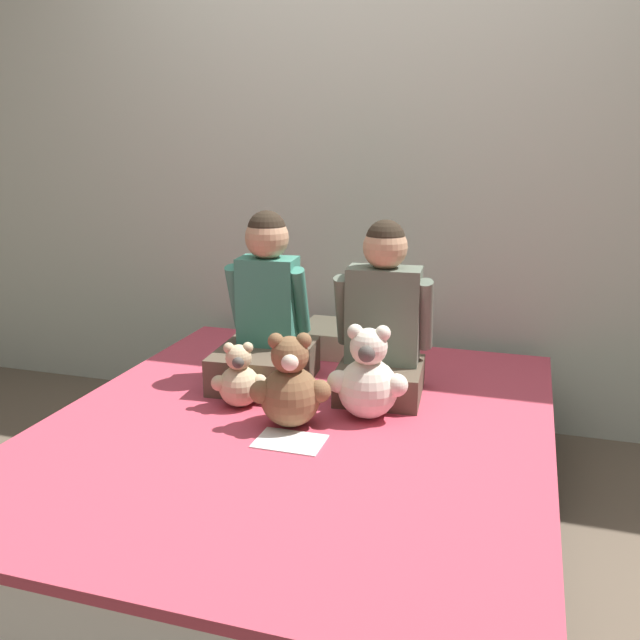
{
  "coord_description": "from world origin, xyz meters",
  "views": [
    {
      "loc": [
        0.68,
        -1.95,
        1.3
      ],
      "look_at": [
        0.0,
        0.26,
        0.67
      ],
      "focal_mm": 38.0,
      "sensor_mm": 36.0,
      "label": 1
    }
  ],
  "objects_px": {
    "child_on_left": "(266,320)",
    "sign_card": "(290,441)",
    "teddy_bear_held_by_left_child": "(239,380)",
    "bed": "(298,475)",
    "child_on_right": "(383,323)",
    "teddy_bear_between_children": "(290,387)",
    "teddy_bear_held_by_right_child": "(368,379)",
    "pillow_at_headboard": "(355,340)"
  },
  "relations": [
    {
      "from": "child_on_left",
      "to": "pillow_at_headboard",
      "type": "bearing_deg",
      "value": 57.32
    },
    {
      "from": "teddy_bear_held_by_right_child",
      "to": "teddy_bear_between_children",
      "type": "relative_size",
      "value": 1.02
    },
    {
      "from": "child_on_right",
      "to": "teddy_bear_held_by_left_child",
      "type": "relative_size",
      "value": 2.74
    },
    {
      "from": "bed",
      "to": "child_on_right",
      "type": "distance_m",
      "value": 0.61
    },
    {
      "from": "bed",
      "to": "sign_card",
      "type": "relative_size",
      "value": 9.1
    },
    {
      "from": "child_on_right",
      "to": "sign_card",
      "type": "relative_size",
      "value": 3.01
    },
    {
      "from": "child_on_left",
      "to": "teddy_bear_held_by_right_child",
      "type": "xyz_separation_m",
      "value": [
        0.45,
        -0.23,
        -0.1
      ]
    },
    {
      "from": "bed",
      "to": "pillow_at_headboard",
      "type": "distance_m",
      "value": 0.81
    },
    {
      "from": "teddy_bear_held_by_left_child",
      "to": "sign_card",
      "type": "bearing_deg",
      "value": -61.09
    },
    {
      "from": "child_on_right",
      "to": "bed",
      "type": "bearing_deg",
      "value": -126.22
    },
    {
      "from": "bed",
      "to": "child_on_left",
      "type": "distance_m",
      "value": 0.6
    },
    {
      "from": "teddy_bear_held_by_right_child",
      "to": "pillow_at_headboard",
      "type": "height_order",
      "value": "teddy_bear_held_by_right_child"
    },
    {
      "from": "teddy_bear_held_by_left_child",
      "to": "teddy_bear_held_by_right_child",
      "type": "relative_size",
      "value": 0.72
    },
    {
      "from": "bed",
      "to": "child_on_left",
      "type": "xyz_separation_m",
      "value": [
        -0.24,
        0.34,
        0.43
      ]
    },
    {
      "from": "child_on_left",
      "to": "teddy_bear_between_children",
      "type": "distance_m",
      "value": 0.45
    },
    {
      "from": "bed",
      "to": "teddy_bear_held_by_right_child",
      "type": "distance_m",
      "value": 0.41
    },
    {
      "from": "bed",
      "to": "sign_card",
      "type": "bearing_deg",
      "value": -79.07
    },
    {
      "from": "teddy_bear_between_children",
      "to": "bed",
      "type": "bearing_deg",
      "value": 52.37
    },
    {
      "from": "child_on_right",
      "to": "teddy_bear_between_children",
      "type": "height_order",
      "value": "child_on_right"
    },
    {
      "from": "child_on_left",
      "to": "sign_card",
      "type": "bearing_deg",
      "value": -65.48
    },
    {
      "from": "teddy_bear_held_by_right_child",
      "to": "child_on_left",
      "type": "bearing_deg",
      "value": 146.09
    },
    {
      "from": "child_on_left",
      "to": "pillow_at_headboard",
      "type": "height_order",
      "value": "child_on_left"
    },
    {
      "from": "teddy_bear_held_by_right_child",
      "to": "pillow_at_headboard",
      "type": "relative_size",
      "value": 0.68
    },
    {
      "from": "teddy_bear_held_by_left_child",
      "to": "sign_card",
      "type": "xyz_separation_m",
      "value": [
        0.26,
        -0.22,
        -0.09
      ]
    },
    {
      "from": "teddy_bear_held_by_left_child",
      "to": "teddy_bear_between_children",
      "type": "bearing_deg",
      "value": -45.46
    },
    {
      "from": "bed",
      "to": "child_on_right",
      "type": "bearing_deg",
      "value": 58.18
    },
    {
      "from": "child_on_right",
      "to": "teddy_bear_between_children",
      "type": "bearing_deg",
      "value": -125.14
    },
    {
      "from": "bed",
      "to": "sign_card",
      "type": "height_order",
      "value": "sign_card"
    },
    {
      "from": "teddy_bear_between_children",
      "to": "teddy_bear_held_by_right_child",
      "type": "bearing_deg",
      "value": 12.47
    },
    {
      "from": "child_on_left",
      "to": "child_on_right",
      "type": "height_order",
      "value": "child_on_left"
    },
    {
      "from": "sign_card",
      "to": "pillow_at_headboard",
      "type": "bearing_deg",
      "value": 91.81
    },
    {
      "from": "teddy_bear_between_children",
      "to": "sign_card",
      "type": "distance_m",
      "value": 0.18
    },
    {
      "from": "teddy_bear_held_by_left_child",
      "to": "child_on_right",
      "type": "bearing_deg",
      "value": 10.05
    },
    {
      "from": "teddy_bear_held_by_left_child",
      "to": "teddy_bear_held_by_right_child",
      "type": "bearing_deg",
      "value": -16.21
    },
    {
      "from": "pillow_at_headboard",
      "to": "sign_card",
      "type": "relative_size",
      "value": 2.24
    },
    {
      "from": "sign_card",
      "to": "child_on_right",
      "type": "bearing_deg",
      "value": 69.74
    },
    {
      "from": "teddy_bear_held_by_right_child",
      "to": "bed",
      "type": "bearing_deg",
      "value": -159.98
    },
    {
      "from": "teddy_bear_held_by_right_child",
      "to": "teddy_bear_held_by_left_child",
      "type": "bearing_deg",
      "value": 178.15
    },
    {
      "from": "teddy_bear_held_by_left_child",
      "to": "sign_card",
      "type": "height_order",
      "value": "teddy_bear_held_by_left_child"
    },
    {
      "from": "child_on_left",
      "to": "child_on_right",
      "type": "xyz_separation_m",
      "value": [
        0.45,
        0.0,
        0.03
      ]
    },
    {
      "from": "teddy_bear_held_by_right_child",
      "to": "sign_card",
      "type": "xyz_separation_m",
      "value": [
        -0.18,
        -0.26,
        -0.13
      ]
    },
    {
      "from": "bed",
      "to": "teddy_bear_between_children",
      "type": "xyz_separation_m",
      "value": [
        -0.01,
        -0.03,
        0.33
      ]
    }
  ]
}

